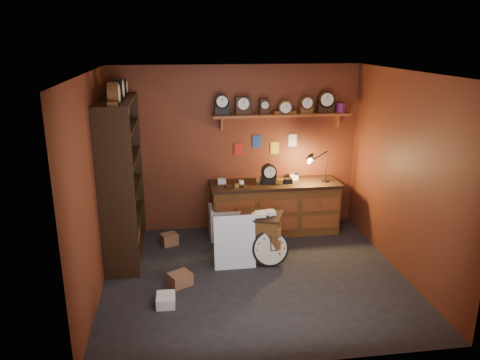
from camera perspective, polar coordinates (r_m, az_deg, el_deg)
name	(u,v)px	position (r m, az deg, el deg)	size (l,w,h in m)	color
floor	(255,276)	(6.46, 1.79, -11.66)	(4.00, 4.00, 0.00)	black
room_shell	(258,151)	(5.95, 2.19, 3.59)	(4.02, 3.62, 2.71)	maroon
shelving_unit	(120,173)	(6.86, -14.47, 0.85)	(0.47, 1.60, 2.58)	black
workbench	(275,205)	(7.70, 4.25, -3.00)	(2.11, 0.66, 1.36)	brown
low_cabinet	(261,234)	(6.83, 2.53, -6.60)	(0.72, 0.66, 0.76)	brown
big_round_clock	(270,248)	(6.66, 3.71, -8.30)	(0.52, 0.17, 0.53)	black
white_panel	(235,267)	(6.71, -0.64, -10.51)	(0.58, 0.03, 0.77)	silver
mini_fridge	(225,222)	(7.57, -1.90, -5.10)	(0.48, 0.50, 0.50)	silver
floor_box_a	(180,279)	(6.27, -7.33, -11.89)	(0.27, 0.23, 0.17)	brown
floor_box_b	(166,300)	(5.88, -9.04, -14.27)	(0.22, 0.27, 0.13)	white
floor_box_c	(169,239)	(7.42, -8.61, -7.15)	(0.24, 0.20, 0.18)	brown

